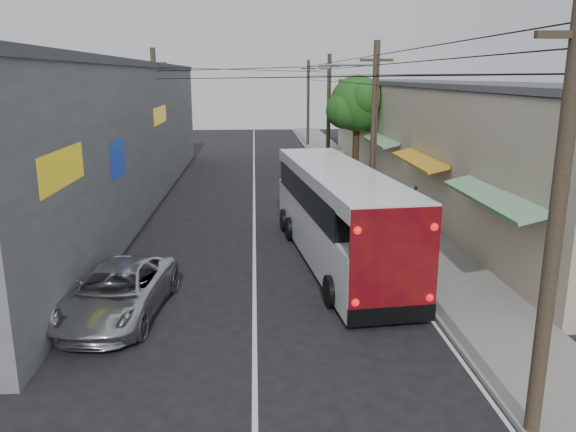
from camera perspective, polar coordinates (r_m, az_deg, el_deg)
name	(u,v)px	position (r m, az deg, el deg)	size (l,w,h in m)	color
ground	(255,386)	(12.79, -3.39, -16.87)	(120.00, 120.00, 0.00)	black
sidewalk	(368,193)	(32.30, 8.15, 2.30)	(3.00, 80.00, 0.12)	slate
building_right	(438,135)	(34.90, 14.99, 7.98)	(7.09, 40.00, 6.25)	#B2A88E
building_left	(84,135)	(30.35, -19.98, 7.72)	(7.20, 36.00, 7.25)	gray
utility_poles	(309,121)	(31.54, 2.19, 9.63)	(11.80, 45.28, 8.00)	#473828
street_tree	(358,105)	(37.66, 7.13, 11.08)	(4.40, 4.00, 6.60)	#3F2B19
coach_bus	(337,214)	(20.23, 4.98, 0.25)	(3.70, 11.95, 3.39)	white
jeepney	(118,292)	(16.46, -16.92, -7.40)	(2.38, 5.17, 1.44)	silver
parked_suv	(346,197)	(27.72, 5.88, 1.89)	(2.12, 5.22, 1.51)	gray
parked_car_mid	(313,169)	(36.42, 2.52, 4.83)	(1.72, 4.27, 1.46)	black
parked_car_far	(321,164)	(38.69, 3.37, 5.32)	(1.47, 4.21, 1.39)	black
pedestrian_near	(375,205)	(25.37, 8.81, 1.15)	(0.62, 0.41, 1.70)	pink
pedestrian_far	(412,205)	(25.53, 12.45, 1.13)	(0.85, 0.66, 1.76)	#93A6D7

